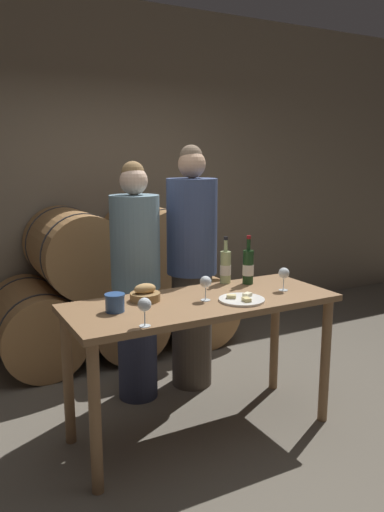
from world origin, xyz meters
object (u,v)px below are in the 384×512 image
blue_crock (115,302)px  tasting_table (202,319)px  person_right (192,267)px  wine_glass_far_left (144,305)px  wine_bottle_white (225,267)px  cheese_plate (242,299)px  person_left (136,282)px  bread_basket (145,294)px  wine_glass_center (284,274)px  wine_glass_left (206,283)px  wine_bottle_red (248,267)px

blue_crock → tasting_table: bearing=-2.3°
person_right → wine_glass_far_left: size_ratio=11.90×
wine_glass_far_left → tasting_table: bearing=29.9°
wine_bottle_white → blue_crock: wine_bottle_white is taller
person_right → wine_bottle_white: person_right is taller
wine_bottle_white → wine_glass_far_left: (-0.85, -0.57, -0.00)m
tasting_table → cheese_plate: size_ratio=5.98×
cheese_plate → person_left: bearing=115.9°
bread_basket → wine_glass_center: (0.89, -0.21, 0.07)m
person_left → cheese_plate: 0.86m
person_right → wine_bottle_white: 0.37m
wine_glass_far_left → wine_glass_left: (0.51, 0.26, 0.00)m
blue_crock → wine_glass_far_left: bearing=-80.7°
blue_crock → bread_basket: size_ratio=0.63×
person_right → wine_glass_left: size_ratio=11.90×
wine_glass_far_left → wine_glass_center: 1.10m
bread_basket → wine_glass_far_left: wine_glass_far_left is taller
wine_bottle_red → wine_glass_left: wine_bottle_red is taller
person_left → wine_glass_left: size_ratio=11.16×
cheese_plate → wine_glass_far_left: size_ratio=1.83×
person_left → person_right: size_ratio=0.94×
person_left → wine_glass_left: bearing=-74.2°
wine_bottle_red → person_left: bearing=145.4°
blue_crock → wine_bottle_red: bearing=9.4°
wine_bottle_red → cheese_plate: bearing=-129.5°
person_left → wine_glass_left: (0.19, -0.67, 0.12)m
tasting_table → wine_bottle_red: size_ratio=5.00×
cheese_plate → wine_glass_center: wine_glass_center is taller
tasting_table → wine_glass_left: wine_glass_left is taller
person_left → wine_bottle_white: 0.64m
person_left → person_right: bearing=-0.0°
person_right → wine_glass_center: 0.77m
wine_bottle_white → bread_basket: size_ratio=1.77×
person_left → cheese_plate: person_left is taller
person_left → bread_basket: 0.52m
wine_glass_far_left → wine_glass_center: bearing=11.6°
tasting_table → cheese_plate: (0.20, -0.14, 0.13)m
bread_basket → cheese_plate: bread_basket is taller
cheese_plate → wine_glass_far_left: 0.73m
cheese_plate → wine_glass_left: bearing=149.5°
tasting_table → wine_bottle_white: (0.34, 0.28, 0.24)m
wine_bottle_white → person_left: bearing=145.8°
bread_basket → cheese_plate: size_ratio=0.66×
wine_bottle_red → wine_bottle_white: wine_bottle_red is taller
wine_glass_left → bread_basket: bearing=152.9°
person_right → wine_bottle_red: person_right is taller
wine_bottle_red → cheese_plate: (-0.27, -0.33, -0.11)m
wine_glass_far_left → wine_glass_left: same height
wine_bottle_red → wine_glass_left: bearing=-154.8°
bread_basket → wine_glass_center: wine_glass_center is taller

